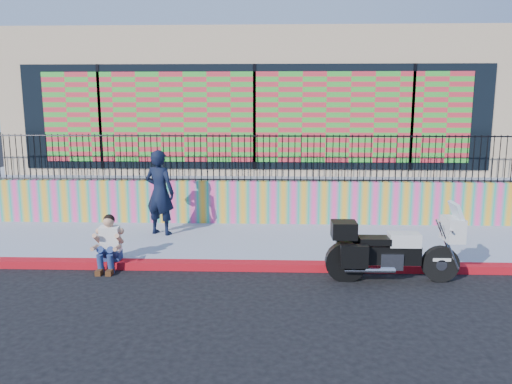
{
  "coord_description": "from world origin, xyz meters",
  "views": [
    {
      "loc": [
        0.53,
        -9.4,
        3.25
      ],
      "look_at": [
        0.15,
        1.2,
        1.34
      ],
      "focal_mm": 35.0,
      "sensor_mm": 36.0,
      "label": 1
    }
  ],
  "objects": [
    {
      "name": "police_motorcycle",
      "position": [
        2.68,
        -0.54,
        0.62
      ],
      "size": [
        2.39,
        0.79,
        1.49
      ],
      "color": "black",
      "rests_on": "ground"
    },
    {
      "name": "sidewalk",
      "position": [
        0.0,
        1.65,
        0.07
      ],
      "size": [
        16.0,
        3.0,
        0.15
      ],
      "primitive_type": "cube",
      "color": "gray",
      "rests_on": "ground"
    },
    {
      "name": "police_officer",
      "position": [
        -2.16,
        2.07,
        1.16
      ],
      "size": [
        0.85,
        0.7,
        2.01
      ],
      "primitive_type": "imported",
      "rotation": [
        0.0,
        0.0,
        2.8
      ],
      "color": "black",
      "rests_on": "sidewalk"
    },
    {
      "name": "seated_man",
      "position": [
        -2.69,
        -0.13,
        0.45
      ],
      "size": [
        0.54,
        0.71,
        1.06
      ],
      "color": "navy",
      "rests_on": "ground"
    },
    {
      "name": "mural_wall",
      "position": [
        0.0,
        3.25,
        0.7
      ],
      "size": [
        16.0,
        0.2,
        1.1
      ],
      "primitive_type": "cube",
      "color": "#FF4392",
      "rests_on": "sidewalk"
    },
    {
      "name": "storefront_building",
      "position": [
        0.0,
        8.13,
        3.25
      ],
      "size": [
        14.0,
        8.06,
        4.0
      ],
      "color": "tan",
      "rests_on": "elevated_platform"
    },
    {
      "name": "ground",
      "position": [
        0.0,
        0.0,
        0.0
      ],
      "size": [
        90.0,
        90.0,
        0.0
      ],
      "primitive_type": "plane",
      "color": "black",
      "rests_on": "ground"
    },
    {
      "name": "elevated_platform",
      "position": [
        0.0,
        8.35,
        0.62
      ],
      "size": [
        16.0,
        10.0,
        1.25
      ],
      "primitive_type": "cube",
      "color": "gray",
      "rests_on": "ground"
    },
    {
      "name": "metal_fence",
      "position": [
        0.0,
        3.25,
        1.85
      ],
      "size": [
        15.8,
        0.04,
        1.2
      ],
      "primitive_type": null,
      "color": "black",
      "rests_on": "mural_wall"
    },
    {
      "name": "red_curb",
      "position": [
        0.0,
        0.0,
        0.07
      ],
      "size": [
        16.0,
        0.3,
        0.15
      ],
      "primitive_type": "cube",
      "color": "#A10B0E",
      "rests_on": "ground"
    }
  ]
}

